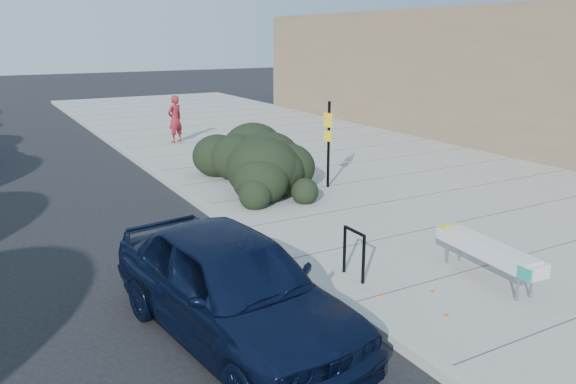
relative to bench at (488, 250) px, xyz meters
name	(u,v)px	position (x,y,z in m)	size (l,w,h in m)	color
ground	(286,267)	(-2.50, 2.39, -0.66)	(120.00, 120.00, 0.00)	black
sidewalk_near	(365,172)	(3.10, 7.39, -0.59)	(11.20, 50.00, 0.15)	gray
curb_near	(191,197)	(-2.50, 7.39, -0.58)	(0.22, 50.00, 0.17)	#9E9E99
bench	(488,250)	(0.00, 0.00, 0.00)	(0.65, 2.18, 0.65)	gray
bike_rack	(354,249)	(-1.90, 1.15, 0.00)	(0.06, 0.59, 0.86)	black
sign_post	(328,139)	(0.99, 6.30, 0.81)	(0.13, 0.26, 2.31)	black
hedge	(257,154)	(-0.52, 7.52, 0.33)	(2.26, 4.52, 1.70)	black
sedan_navy	(233,285)	(-4.35, 0.61, 0.13)	(1.87, 4.64, 1.58)	black
pedestrian	(175,119)	(-0.39, 14.74, 0.38)	(0.65, 0.43, 1.79)	maroon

